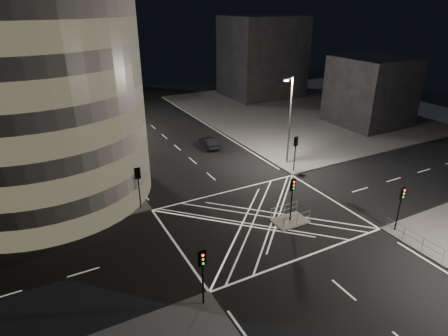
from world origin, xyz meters
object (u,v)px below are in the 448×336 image
traffic_signal_fr (295,147)px  street_lamp_left_far (83,98)px  traffic_signal_nr (401,201)px  sedan (209,142)px  central_island (290,221)px  traffic_signal_fl (138,180)px  traffic_signal_nl (202,268)px  street_lamp_right_far (290,118)px  traffic_signal_island (292,192)px  street_lamp_left_near (114,137)px

traffic_signal_fr → street_lamp_left_far: 29.63m
traffic_signal_nr → sedan: traffic_signal_nr is taller
central_island → traffic_signal_fl: size_ratio=0.75×
traffic_signal_fl → traffic_signal_nl: 13.60m
street_lamp_right_far → sedan: street_lamp_right_far is taller
traffic_signal_nl → traffic_signal_island: 12.03m
traffic_signal_nl → street_lamp_right_far: 24.27m
traffic_signal_island → street_lamp_left_near: bearing=130.3°
street_lamp_left_far → sedan: (13.15, -11.81, -4.86)m
street_lamp_right_far → sedan: size_ratio=2.41×
traffic_signal_fl → street_lamp_right_far: street_lamp_right_far is taller
street_lamp_right_far → street_lamp_left_far: bearing=131.9°
central_island → sedan: (1.72, 19.69, 0.61)m
traffic_signal_island → central_island: bearing=0.0°
central_island → traffic_signal_fl: bearing=142.5°
traffic_signal_fl → street_lamp_left_far: (-0.64, 23.20, 2.63)m
street_lamp_left_near → traffic_signal_fr: bearing=-15.9°
traffic_signal_nl → traffic_signal_island: bearing=26.1°
central_island → traffic_signal_nl: 12.36m
central_island → traffic_signal_island: bearing=0.0°
traffic_signal_nl → traffic_signal_nr: 17.60m
traffic_signal_island → street_lamp_left_far: street_lamp_left_far is taller
traffic_signal_island → sedan: (1.72, 19.69, -2.23)m
traffic_signal_nl → traffic_signal_island: same height
street_lamp_left_near → traffic_signal_fl: bearing=-83.0°
street_lamp_right_far → sedan: bearing=121.9°
traffic_signal_nl → traffic_signal_nr: (17.60, 0.00, 0.00)m
traffic_signal_island → street_lamp_left_near: (-11.44, 13.50, 2.63)m
traffic_signal_fl → traffic_signal_fr: (17.60, 0.00, 0.00)m
central_island → street_lamp_left_near: street_lamp_left_near is taller
traffic_signal_nl → traffic_signal_nr: size_ratio=1.00×
central_island → street_lamp_right_far: bearing=54.7°
traffic_signal_nl → traffic_signal_nr: bearing=0.0°
traffic_signal_fr → sedan: (-5.08, 11.39, -2.23)m
traffic_signal_fr → street_lamp_left_near: 19.14m
street_lamp_right_far → central_island: bearing=-125.3°
traffic_signal_island → sedan: 19.89m
traffic_signal_nl → sedan: bearing=63.4°
traffic_signal_nr → sedan: size_ratio=0.96×
street_lamp_left_far → street_lamp_right_far: size_ratio=1.00×
traffic_signal_nl → traffic_signal_fr: (17.60, 13.60, 0.00)m
traffic_signal_nr → street_lamp_left_far: street_lamp_left_far is taller
traffic_signal_nl → street_lamp_left_far: 36.90m
traffic_signal_fl → traffic_signal_island: same height
traffic_signal_island → street_lamp_right_far: street_lamp_right_far is taller
traffic_signal_nr → traffic_signal_nl: bearing=180.0°
central_island → street_lamp_right_far: size_ratio=0.30×
traffic_signal_fl → street_lamp_left_near: bearing=97.0°
central_island → traffic_signal_fr: bearing=50.7°
central_island → traffic_signal_fl: 13.91m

